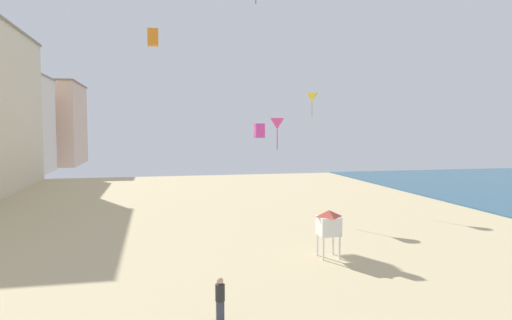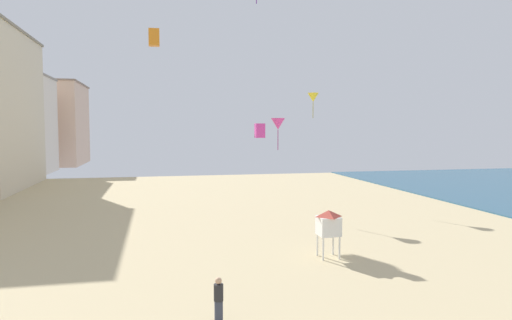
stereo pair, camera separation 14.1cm
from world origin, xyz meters
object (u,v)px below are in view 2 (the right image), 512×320
Objects in this scene: kite_flyer at (219,297)px; lifeguard_stand at (328,223)px; kite_magenta_delta at (278,124)px; kite_orange_box at (154,37)px; kite_magenta_box at (260,131)px; kite_yellow_delta at (313,98)px.

kite_flyer is 9.82m from lifeguard_stand.
kite_flyer is 22.74m from kite_magenta_delta.
kite_flyer is 31.45m from kite_orange_box.
lifeguard_stand is at bearing -69.81° from kite_magenta_box.
kite_flyer is at bearing -115.68° from kite_yellow_delta.
kite_orange_box is at bearing 114.46° from kite_magenta_box.
kite_orange_box reaches higher than kite_yellow_delta.
kite_yellow_delta is at bearing 155.56° from kite_flyer.
lifeguard_stand is 26.41m from kite_orange_box.
lifeguard_stand is 21.55m from kite_yellow_delta.
kite_flyer is at bearing -85.59° from kite_orange_box.
kite_magenta_box is (-2.33, 6.33, 4.90)m from lifeguard_stand.
kite_orange_box reaches higher than kite_flyer.
kite_magenta_delta is at bearing 160.85° from kite_flyer.
kite_flyer is at bearing -147.98° from lifeguard_stand.
lifeguard_stand is at bearing -93.37° from kite_magenta_delta.
kite_flyer is 1.77× the size of kite_magenta_box.
kite_flyer is 30.38m from kite_yellow_delta.
kite_orange_box is (-8.98, 20.95, 13.34)m from lifeguard_stand.
kite_magenta_delta reaches higher than kite_magenta_box.
kite_yellow_delta is (14.75, -1.77, -5.37)m from kite_orange_box.
lifeguard_stand is 1.68× the size of kite_orange_box.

